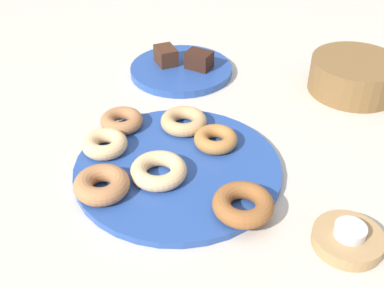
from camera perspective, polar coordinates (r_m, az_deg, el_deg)
The scene contains 15 objects.
ground_plane at distance 0.82m, azimuth -1.67°, elevation -3.16°, with size 2.40×2.40×0.00m, color beige.
donut_plate at distance 0.81m, azimuth -1.68°, elevation -2.82°, with size 0.35×0.35×0.01m, color #284C9E.
donut_0 at distance 0.76m, azimuth -10.61°, elevation -4.73°, with size 0.09×0.09×0.03m, color #B27547.
donut_1 at distance 0.89m, azimuth -0.99°, elevation 2.71°, with size 0.09×0.09×0.03m, color tan.
donut_2 at distance 0.85m, azimuth 2.81°, elevation 0.57°, with size 0.08×0.08×0.02m, color #BC7A3D.
donut_3 at distance 0.78m, azimuth -3.96°, elevation -3.16°, with size 0.09×0.09×0.03m, color #EABC84.
donut_4 at distance 0.72m, azimuth 6.05°, elevation -7.10°, with size 0.09×0.09×0.03m, color #995B2D.
donut_5 at distance 0.85m, azimuth -10.27°, elevation 0.01°, with size 0.08×0.08×0.03m, color #EABC84.
donut_6 at distance 0.90m, azimuth -8.31°, elevation 2.74°, with size 0.08×0.08×0.03m, color #B27547.
cake_plate at distance 1.11m, azimuth -1.29°, elevation 8.76°, with size 0.23×0.23×0.02m, color #284C9E.
brownie_near at distance 1.11m, azimuth -3.11°, elevation 10.39°, with size 0.06×0.04×0.04m, color #472819.
brownie_far at distance 1.09m, azimuth 0.84°, elevation 9.90°, with size 0.06×0.04×0.04m, color #381E14.
candle_holder at distance 0.72m, azimuth 17.92°, elevation -10.69°, with size 0.10×0.10×0.02m, color tan.
tealight at distance 0.71m, azimuth 18.18°, elevation -9.71°, with size 0.04×0.04×0.01m, color silver.
basket at distance 1.08m, azimuth 18.66°, elevation 7.67°, with size 0.19×0.19×0.07m, color brown.
Camera 1 is at (0.51, -0.37, 0.52)m, focal length 45.15 mm.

